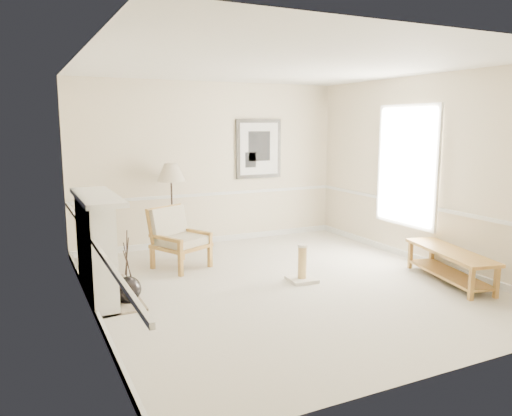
{
  "coord_description": "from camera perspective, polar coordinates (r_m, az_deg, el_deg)",
  "views": [
    {
      "loc": [
        -3.19,
        -5.7,
        2.17
      ],
      "look_at": [
        -0.09,
        0.7,
        0.96
      ],
      "focal_mm": 35.0,
      "sensor_mm": 36.0,
      "label": 1
    }
  ],
  "objects": [
    {
      "name": "bench",
      "position": [
        7.41,
        21.28,
        -5.64
      ],
      "size": [
        0.81,
        1.64,
        0.45
      ],
      "rotation": [
        0.0,
        0.0,
        -0.22
      ],
      "color": "#A87536",
      "rests_on": "ground"
    },
    {
      "name": "room",
      "position": [
        6.67,
        4.1,
        7.02
      ],
      "size": [
        5.04,
        5.54,
        2.92
      ],
      "color": "beige",
      "rests_on": "ground"
    },
    {
      "name": "ground",
      "position": [
        6.88,
        3.23,
        -8.74
      ],
      "size": [
        5.5,
        5.5,
        0.0
      ],
      "primitive_type": "plane",
      "color": "silver",
      "rests_on": "ground"
    },
    {
      "name": "floor_vase",
      "position": [
        6.34,
        -14.38,
        -9.07
      ],
      "size": [
        0.31,
        0.31,
        0.92
      ],
      "rotation": [
        0.0,
        0.0,
        -0.25
      ],
      "color": "black",
      "rests_on": "ground"
    },
    {
      "name": "floor_lamp",
      "position": [
        8.48,
        -9.68,
        3.75
      ],
      "size": [
        0.5,
        0.5,
        1.51
      ],
      "rotation": [
        0.0,
        0.0,
        0.04
      ],
      "color": "black",
      "rests_on": "ground"
    },
    {
      "name": "fireplace",
      "position": [
        6.54,
        -17.74,
        -4.35
      ],
      "size": [
        0.64,
        1.64,
        1.31
      ],
      "color": "white",
      "rests_on": "ground"
    },
    {
      "name": "scratching_post",
      "position": [
        7.0,
        5.29,
        -7.03
      ],
      "size": [
        0.4,
        0.4,
        0.53
      ],
      "rotation": [
        0.0,
        0.0,
        -0.08
      ],
      "color": "white",
      "rests_on": "ground"
    },
    {
      "name": "armchair",
      "position": [
        7.68,
        -9.12,
        -3.07
      ],
      "size": [
        0.95,
        0.97,
        0.92
      ],
      "rotation": [
        0.0,
        0.0,
        0.45
      ],
      "color": "#A87536",
      "rests_on": "ground"
    }
  ]
}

